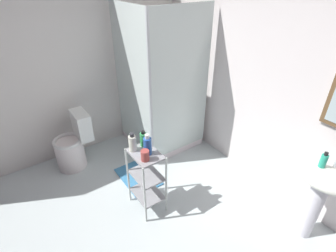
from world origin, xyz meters
name	(u,v)px	position (x,y,z in m)	size (l,w,h in m)	color
ground_plane	(129,244)	(0.00, 0.00, -0.01)	(4.20, 4.20, 0.02)	silver
wall_back	(273,83)	(0.01, 1.85, 1.25)	(4.20, 0.14, 2.50)	white
wall_left	(51,69)	(-1.85, 0.00, 1.25)	(0.10, 4.20, 2.50)	white
shower_stall	(160,118)	(-1.22, 1.18, 0.46)	(0.92, 0.92, 2.00)	white
pedestal_sink	(319,191)	(0.91, 1.52, 0.58)	(0.46, 0.37, 0.81)	white
sink_faucet	(336,162)	(0.91, 1.64, 0.86)	(0.03, 0.03, 0.10)	silver
toilet	(73,146)	(-1.48, -0.02, 0.31)	(0.37, 0.49, 0.76)	white
storage_cart	(146,176)	(-0.30, 0.41, 0.44)	(0.38, 0.28, 0.74)	silver
hand_soap_bottle	(324,160)	(0.84, 1.55, 0.88)	(0.06, 0.06, 0.15)	#2DBC99
shampoo_bottle_blue	(148,146)	(-0.28, 0.43, 0.84)	(0.08, 0.08, 0.23)	#2555AF
body_wash_bottle_green	(143,139)	(-0.43, 0.47, 0.82)	(0.07, 0.07, 0.17)	green
lotion_bottle_white	(133,143)	(-0.42, 0.34, 0.83)	(0.08, 0.08, 0.20)	white
rinse_cup	(145,155)	(-0.21, 0.36, 0.79)	(0.08, 0.08, 0.11)	#B24742
bath_mat	(138,177)	(-0.77, 0.54, 0.01)	(0.60, 0.40, 0.02)	teal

